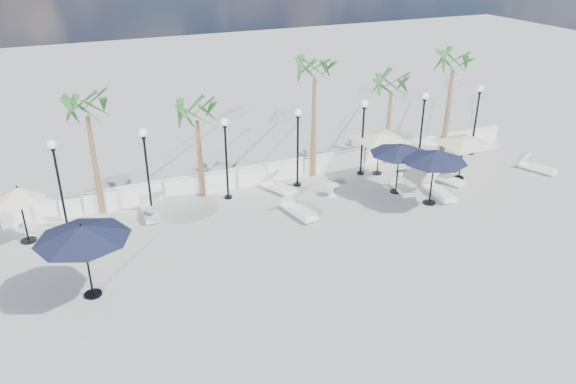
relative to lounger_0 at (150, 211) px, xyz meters
name	(u,v)px	position (x,y,z in m)	size (l,w,h in m)	color
ground	(367,249)	(7.15, -6.15, -0.24)	(100.00, 100.00, 0.00)	#999994
balustrade	(289,169)	(7.15, 1.35, 0.23)	(26.00, 0.30, 1.01)	silver
lamppost_0	(57,172)	(-3.35, 0.35, 2.25)	(0.36, 0.36, 3.84)	black
lamppost_1	(146,159)	(0.15, 0.35, 2.25)	(0.36, 0.36, 3.84)	black
lamppost_2	(226,147)	(3.65, 0.35, 2.25)	(0.36, 0.36, 3.84)	black
lamppost_3	(298,137)	(7.15, 0.35, 2.25)	(0.36, 0.36, 3.84)	black
lamppost_4	(363,127)	(10.65, 0.35, 2.25)	(0.36, 0.36, 3.84)	black
lamppost_5	(423,118)	(14.15, 0.35, 2.25)	(0.36, 0.36, 3.84)	black
lamppost_6	(477,110)	(17.65, 0.35, 2.25)	(0.36, 0.36, 3.84)	black
palm_0	(87,113)	(-1.85, 1.15, 4.30)	(2.60, 2.60, 5.50)	brown
palm_1	(197,117)	(2.65, 1.15, 3.52)	(2.60, 2.60, 4.70)	brown
palm_2	(315,74)	(8.35, 1.15, 4.88)	(2.60, 2.60, 6.10)	brown
palm_3	(391,89)	(12.65, 1.15, 3.71)	(2.60, 2.60, 4.90)	brown
palm_4	(453,67)	(16.35, 1.15, 4.49)	(2.60, 2.60, 5.70)	brown
lounger_0	(150,211)	(0.00, 0.00, 0.00)	(0.67, 1.91, 0.71)	white
lounger_1	(81,243)	(-2.97, -1.63, -0.01)	(0.86, 1.90, 0.69)	white
lounger_2	(279,187)	(6.07, 0.07, 0.00)	(1.33, 1.98, 0.71)	white
lounger_3	(299,210)	(5.93, -2.49, 0.02)	(1.02, 2.11, 0.76)	white
lounger_4	(402,187)	(11.37, -2.23, -0.02)	(0.81, 1.77, 0.64)	white
lounger_5	(439,191)	(12.68, -3.33, 0.03)	(0.89, 2.15, 0.78)	white
lounger_6	(447,178)	(14.01, -2.23, -0.02)	(1.07, 1.79, 0.64)	white
lounger_7	(538,167)	(19.15, -2.93, -0.01)	(1.23, 1.92, 0.69)	white
side_table_0	(27,230)	(-4.85, 0.05, 0.11)	(0.59, 0.59, 0.57)	white
side_table_1	(152,214)	(0.03, -0.46, 0.07)	(0.53, 0.53, 0.51)	white
side_table_2	(333,189)	(8.19, -1.33, 0.09)	(0.57, 0.57, 0.55)	white
parasol_navy_left	(82,233)	(-2.90, -5.05, 2.18)	(3.11, 3.11, 2.74)	black
parasol_navy_mid	(435,156)	(11.82, -3.80, 2.03)	(2.89, 2.89, 2.59)	black
parasol_navy_right	(399,149)	(11.09, -2.19, 1.91)	(2.73, 2.73, 2.45)	black
parasol_cream_sq_a	(380,133)	(11.45, 0.05, 1.91)	(4.73, 4.73, 2.32)	black
parasol_cream_sq_b	(464,138)	(14.90, -2.04, 1.87)	(4.55, 4.55, 2.28)	black
parasol_cream_small	(18,194)	(-4.85, -0.25, 1.82)	(1.96, 1.96, 2.41)	black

